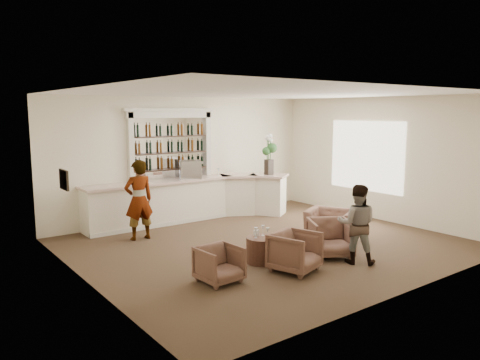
{
  "coord_description": "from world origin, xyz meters",
  "views": [
    {
      "loc": [
        -6.51,
        -7.68,
        2.91
      ],
      "look_at": [
        -0.08,
        0.9,
        1.34
      ],
      "focal_mm": 35.0,
      "sensor_mm": 36.0,
      "label": 1
    }
  ],
  "objects_px": {
    "cocktail_table": "(262,250)",
    "sommelier": "(139,200)",
    "guest": "(357,224)",
    "armchair_center": "(295,252)",
    "armchair_right": "(330,238)",
    "armchair_left": "(219,264)",
    "flower_vase": "(269,152)",
    "armchair_far": "(330,224)",
    "espresso_machine": "(190,169)",
    "bar_counter": "(191,199)"
  },
  "relations": [
    {
      "from": "sommelier",
      "to": "armchair_center",
      "type": "height_order",
      "value": "sommelier"
    },
    {
      "from": "armchair_center",
      "to": "armchair_right",
      "type": "distance_m",
      "value": 1.21
    },
    {
      "from": "sommelier",
      "to": "armchair_center",
      "type": "distance_m",
      "value": 4.01
    },
    {
      "from": "cocktail_table",
      "to": "armchair_left",
      "type": "distance_m",
      "value": 1.32
    },
    {
      "from": "bar_counter",
      "to": "flower_vase",
      "type": "relative_size",
      "value": 5.01
    },
    {
      "from": "bar_counter",
      "to": "flower_vase",
      "type": "height_order",
      "value": "flower_vase"
    },
    {
      "from": "armchair_left",
      "to": "cocktail_table",
      "type": "bearing_deg",
      "value": 14.3
    },
    {
      "from": "bar_counter",
      "to": "armchair_right",
      "type": "distance_m",
      "value": 4.48
    },
    {
      "from": "armchair_left",
      "to": "armchair_far",
      "type": "distance_m",
      "value": 3.69
    },
    {
      "from": "armchair_center",
      "to": "armchair_far",
      "type": "bearing_deg",
      "value": 10.06
    },
    {
      "from": "armchair_center",
      "to": "armchair_right",
      "type": "relative_size",
      "value": 0.96
    },
    {
      "from": "sommelier",
      "to": "espresso_machine",
      "type": "height_order",
      "value": "sommelier"
    },
    {
      "from": "espresso_machine",
      "to": "flower_vase",
      "type": "relative_size",
      "value": 0.48
    },
    {
      "from": "guest",
      "to": "espresso_machine",
      "type": "xyz_separation_m",
      "value": [
        -0.69,
        5.06,
        0.61
      ]
    },
    {
      "from": "cocktail_table",
      "to": "armchair_left",
      "type": "bearing_deg",
      "value": -162.63
    },
    {
      "from": "cocktail_table",
      "to": "armchair_right",
      "type": "xyz_separation_m",
      "value": [
        1.35,
        -0.54,
        0.13
      ]
    },
    {
      "from": "cocktail_table",
      "to": "armchair_left",
      "type": "relative_size",
      "value": 0.86
    },
    {
      "from": "bar_counter",
      "to": "espresso_machine",
      "type": "height_order",
      "value": "espresso_machine"
    },
    {
      "from": "armchair_center",
      "to": "sommelier",
      "type": "bearing_deg",
      "value": 92.74
    },
    {
      "from": "cocktail_table",
      "to": "armchair_right",
      "type": "distance_m",
      "value": 1.46
    },
    {
      "from": "cocktail_table",
      "to": "armchair_center",
      "type": "xyz_separation_m",
      "value": [
        0.17,
        -0.76,
        0.12
      ]
    },
    {
      "from": "guest",
      "to": "armchair_right",
      "type": "distance_m",
      "value": 0.7
    },
    {
      "from": "cocktail_table",
      "to": "sommelier",
      "type": "height_order",
      "value": "sommelier"
    },
    {
      "from": "armchair_far",
      "to": "flower_vase",
      "type": "distance_m",
      "value": 3.3
    },
    {
      "from": "sommelier",
      "to": "guest",
      "type": "distance_m",
      "value": 4.87
    },
    {
      "from": "cocktail_table",
      "to": "armchair_far",
      "type": "xyz_separation_m",
      "value": [
        2.35,
        0.36,
        0.09
      ]
    },
    {
      "from": "cocktail_table",
      "to": "armchair_right",
      "type": "bearing_deg",
      "value": -21.73
    },
    {
      "from": "sommelier",
      "to": "armchair_left",
      "type": "height_order",
      "value": "sommelier"
    },
    {
      "from": "cocktail_table",
      "to": "flower_vase",
      "type": "height_order",
      "value": "flower_vase"
    },
    {
      "from": "armchair_far",
      "to": "flower_vase",
      "type": "xyz_separation_m",
      "value": [
        0.6,
        2.9,
        1.44
      ]
    },
    {
      "from": "guest",
      "to": "flower_vase",
      "type": "bearing_deg",
      "value": -59.15
    },
    {
      "from": "bar_counter",
      "to": "flower_vase",
      "type": "xyz_separation_m",
      "value": [
        2.2,
        -0.63,
        1.21
      ]
    },
    {
      "from": "bar_counter",
      "to": "armchair_left",
      "type": "bearing_deg",
      "value": -115.04
    },
    {
      "from": "guest",
      "to": "flower_vase",
      "type": "xyz_separation_m",
      "value": [
        1.49,
        4.38,
        1.01
      ]
    },
    {
      "from": "guest",
      "to": "flower_vase",
      "type": "relative_size",
      "value": 1.35
    },
    {
      "from": "guest",
      "to": "armchair_right",
      "type": "bearing_deg",
      "value": -30.67
    },
    {
      "from": "armchair_center",
      "to": "armchair_far",
      "type": "height_order",
      "value": "armchair_center"
    },
    {
      "from": "armchair_right",
      "to": "espresso_machine",
      "type": "distance_m",
      "value": 4.63
    },
    {
      "from": "armchair_left",
      "to": "armchair_right",
      "type": "height_order",
      "value": "armchair_right"
    },
    {
      "from": "bar_counter",
      "to": "sommelier",
      "type": "height_order",
      "value": "sommelier"
    },
    {
      "from": "armchair_far",
      "to": "armchair_right",
      "type": "bearing_deg",
      "value": -75.03
    },
    {
      "from": "guest",
      "to": "armchair_center",
      "type": "distance_m",
      "value": 1.39
    },
    {
      "from": "cocktail_table",
      "to": "sommelier",
      "type": "bearing_deg",
      "value": 111.68
    },
    {
      "from": "guest",
      "to": "armchair_left",
      "type": "xyz_separation_m",
      "value": [
        -2.71,
        0.72,
        -0.45
      ]
    },
    {
      "from": "armchair_left",
      "to": "armchair_far",
      "type": "relative_size",
      "value": 0.67
    },
    {
      "from": "armchair_far",
      "to": "flower_vase",
      "type": "relative_size",
      "value": 0.92
    },
    {
      "from": "espresso_machine",
      "to": "flower_vase",
      "type": "distance_m",
      "value": 2.32
    },
    {
      "from": "armchair_left",
      "to": "guest",
      "type": "bearing_deg",
      "value": -17.99
    },
    {
      "from": "armchair_left",
      "to": "espresso_machine",
      "type": "height_order",
      "value": "espresso_machine"
    },
    {
      "from": "bar_counter",
      "to": "guest",
      "type": "relative_size",
      "value": 3.71
    }
  ]
}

